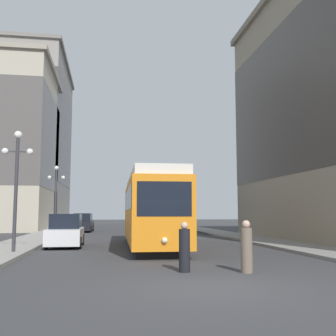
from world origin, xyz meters
TOP-DOWN VIEW (x-y plane):
  - ground_plane at (0.00, 0.00)m, footprint 200.00×200.00m
  - sidewalk_left at (-7.46, 40.00)m, footprint 2.75×120.00m
  - sidewalk_right at (7.46, 40.00)m, footprint 2.75×120.00m
  - streetcar at (-0.12, 12.31)m, footprint 2.98×13.28m
  - transit_bus at (3.42, 28.68)m, footprint 2.70×11.17m
  - parked_car_left_near at (-4.79, 13.03)m, footprint 1.90×4.32m
  - parked_car_left_mid at (-4.78, 30.89)m, footprint 2.06×4.98m
  - pedestrian_crossing_near at (-0.10, 2.70)m, footprint 0.36×0.36m
  - pedestrian_crossing_far at (1.81, 2.23)m, footprint 0.37×0.37m
  - lamp_post_left_near at (-6.69, 9.03)m, footprint 1.41×0.36m
  - lamp_post_left_far at (-6.69, 24.09)m, footprint 1.41×0.36m
  - building_left_midblock at (-14.25, 51.73)m, footprint 11.42×22.29m

SIDE VIEW (x-z plane):
  - ground_plane at x=0.00m, z-range 0.00..0.00m
  - sidewalk_left at x=-7.46m, z-range 0.00..0.15m
  - sidewalk_right at x=7.46m, z-range 0.00..0.15m
  - pedestrian_crossing_near at x=-0.10m, z-range -0.06..1.54m
  - pedestrian_crossing_far at x=1.81m, z-range -0.06..1.59m
  - parked_car_left_near at x=-4.79m, z-range -0.07..1.75m
  - parked_car_left_mid at x=-4.78m, z-range -0.07..1.75m
  - transit_bus at x=3.42m, z-range 0.22..3.67m
  - streetcar at x=-0.12m, z-range 0.16..4.05m
  - lamp_post_left_near at x=-6.69m, z-range 1.01..6.51m
  - lamp_post_left_far at x=-6.69m, z-range 1.02..6.62m
  - building_left_midblock at x=-14.25m, z-range 0.37..24.84m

